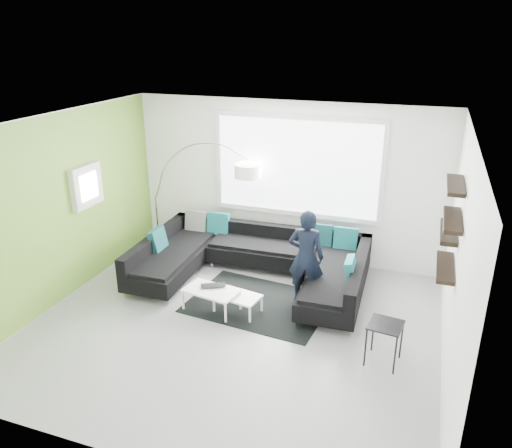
{
  "coord_description": "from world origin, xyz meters",
  "views": [
    {
      "loc": [
        2.29,
        -5.55,
        3.87
      ],
      "look_at": [
        0.01,
        0.9,
        1.2
      ],
      "focal_mm": 35.0,
      "sensor_mm": 36.0,
      "label": 1
    }
  ],
  "objects": [
    {
      "name": "arc_lamp",
      "position": [
        -2.26,
        1.89,
        1.06
      ],
      "size": [
        1.98,
        0.64,
        2.11
      ],
      "primitive_type": null,
      "rotation": [
        0.0,
        0.0,
        0.05
      ],
      "color": "silver",
      "rests_on": "ground"
    },
    {
      "name": "person",
      "position": [
        0.76,
        1.02,
        0.73
      ],
      "size": [
        0.59,
        0.44,
        1.47
      ],
      "primitive_type": "imported",
      "rotation": [
        0.0,
        0.0,
        3.22
      ],
      "color": "black",
      "rests_on": "ground"
    },
    {
      "name": "laptop",
      "position": [
        -0.45,
        0.34,
        0.35
      ],
      "size": [
        0.56,
        0.54,
        0.03
      ],
      "primitive_type": "imported",
      "rotation": [
        0.0,
        0.0,
        0.48
      ],
      "color": "black",
      "rests_on": "coffee_table"
    },
    {
      "name": "sectional_sofa",
      "position": [
        -0.19,
        1.26,
        0.34
      ],
      "size": [
        3.65,
        2.33,
        0.77
      ],
      "rotation": [
        0.0,
        0.0,
        0.03
      ],
      "color": "black",
      "rests_on": "ground"
    },
    {
      "name": "coffee_table",
      "position": [
        -0.27,
        0.32,
        0.17
      ],
      "size": [
        1.1,
        0.75,
        0.33
      ],
      "primitive_type": "cube",
      "rotation": [
        0.0,
        0.0,
        -0.17
      ],
      "color": "silver",
      "rests_on": "ground"
    },
    {
      "name": "rug",
      "position": [
        0.13,
        0.68,
        0.01
      ],
      "size": [
        2.16,
        1.66,
        0.01
      ],
      "primitive_type": "cube",
      "rotation": [
        0.0,
        0.0,
        -0.09
      ],
      "color": "black",
      "rests_on": "ground"
    },
    {
      "name": "side_table",
      "position": [
        2.05,
        -0.14,
        0.27
      ],
      "size": [
        0.44,
        0.44,
        0.55
      ],
      "primitive_type": "cube",
      "rotation": [
        0.0,
        0.0,
        -0.13
      ],
      "color": "black",
      "rests_on": "ground"
    },
    {
      "name": "ground",
      "position": [
        0.0,
        0.0,
        0.0
      ],
      "size": [
        5.5,
        5.5,
        0.0
      ],
      "primitive_type": "plane",
      "color": "gray",
      "rests_on": "ground"
    },
    {
      "name": "room_shell",
      "position": [
        0.04,
        0.21,
        1.81
      ],
      "size": [
        5.54,
        5.04,
        2.82
      ],
      "color": "white",
      "rests_on": "ground"
    }
  ]
}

